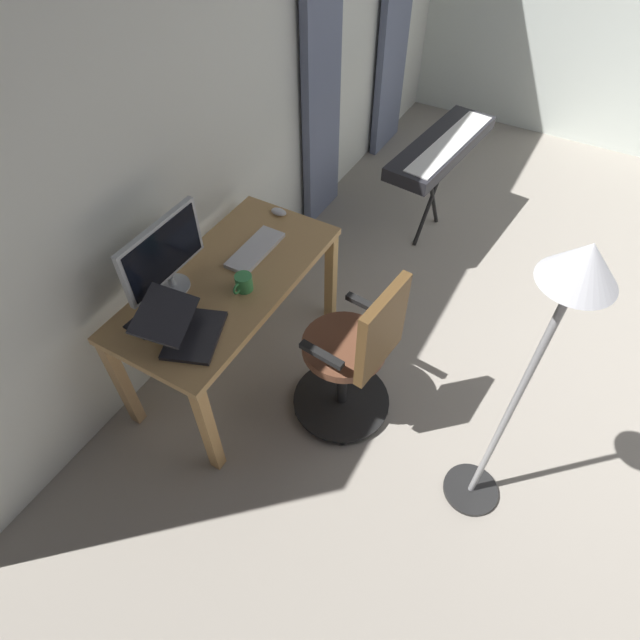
{
  "coord_description": "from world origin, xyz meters",
  "views": [
    {
      "loc": [
        2.59,
        -1.13,
        2.62
      ],
      "look_at": [
        1.16,
        -1.94,
        0.79
      ],
      "focal_mm": 29.28,
      "sensor_mm": 36.0,
      "label": 1
    }
  ],
  "objects_px": {
    "office_chair": "(354,359)",
    "cell_phone_face_up": "(139,329)",
    "computer_keyboard": "(255,250)",
    "mug_tea": "(243,283)",
    "laptop": "(184,328)",
    "desk": "(230,292)",
    "piano_keyboard": "(442,149)",
    "floor_lamp": "(549,334)",
    "computer_monitor": "(163,254)",
    "computer_mouse": "(279,212)"
  },
  "relations": [
    {
      "from": "cell_phone_face_up",
      "to": "floor_lamp",
      "type": "xyz_separation_m",
      "value": [
        -0.4,
        1.67,
        0.52
      ]
    },
    {
      "from": "floor_lamp",
      "to": "office_chair",
      "type": "bearing_deg",
      "value": -99.59
    },
    {
      "from": "laptop",
      "to": "cell_phone_face_up",
      "type": "height_order",
      "value": "laptop"
    },
    {
      "from": "laptop",
      "to": "office_chair",
      "type": "bearing_deg",
      "value": 102.24
    },
    {
      "from": "office_chair",
      "to": "piano_keyboard",
      "type": "distance_m",
      "value": 1.78
    },
    {
      "from": "laptop",
      "to": "computer_keyboard",
      "type": "bearing_deg",
      "value": 163.73
    },
    {
      "from": "computer_mouse",
      "to": "desk",
      "type": "bearing_deg",
      "value": 5.79
    },
    {
      "from": "desk",
      "to": "computer_monitor",
      "type": "height_order",
      "value": "computer_monitor"
    },
    {
      "from": "office_chair",
      "to": "cell_phone_face_up",
      "type": "distance_m",
      "value": 1.07
    },
    {
      "from": "laptop",
      "to": "floor_lamp",
      "type": "xyz_separation_m",
      "value": [
        -0.32,
        1.45,
        0.47
      ]
    },
    {
      "from": "office_chair",
      "to": "computer_mouse",
      "type": "height_order",
      "value": "office_chair"
    },
    {
      "from": "computer_mouse",
      "to": "floor_lamp",
      "type": "distance_m",
      "value": 1.8
    },
    {
      "from": "computer_monitor",
      "to": "cell_phone_face_up",
      "type": "height_order",
      "value": "computer_monitor"
    },
    {
      "from": "computer_monitor",
      "to": "computer_keyboard",
      "type": "distance_m",
      "value": 0.53
    },
    {
      "from": "cell_phone_face_up",
      "to": "computer_keyboard",
      "type": "bearing_deg",
      "value": 170.94
    },
    {
      "from": "desk",
      "to": "cell_phone_face_up",
      "type": "height_order",
      "value": "cell_phone_face_up"
    },
    {
      "from": "computer_keyboard",
      "to": "laptop",
      "type": "height_order",
      "value": "laptop"
    },
    {
      "from": "piano_keyboard",
      "to": "computer_keyboard",
      "type": "bearing_deg",
      "value": -12.12
    },
    {
      "from": "computer_keyboard",
      "to": "computer_mouse",
      "type": "xyz_separation_m",
      "value": [
        -0.35,
        -0.07,
        0.01
      ]
    },
    {
      "from": "computer_keyboard",
      "to": "floor_lamp",
      "type": "distance_m",
      "value": 1.63
    },
    {
      "from": "computer_keyboard",
      "to": "laptop",
      "type": "bearing_deg",
      "value": 4.88
    },
    {
      "from": "computer_monitor",
      "to": "piano_keyboard",
      "type": "bearing_deg",
      "value": 159.82
    },
    {
      "from": "laptop",
      "to": "piano_keyboard",
      "type": "relative_size",
      "value": 0.4
    },
    {
      "from": "computer_keyboard",
      "to": "piano_keyboard",
      "type": "bearing_deg",
      "value": 161.65
    },
    {
      "from": "desk",
      "to": "floor_lamp",
      "type": "bearing_deg",
      "value": 86.23
    },
    {
      "from": "computer_keyboard",
      "to": "mug_tea",
      "type": "relative_size",
      "value": 2.92
    },
    {
      "from": "computer_monitor",
      "to": "piano_keyboard",
      "type": "height_order",
      "value": "computer_monitor"
    },
    {
      "from": "desk",
      "to": "cell_phone_face_up",
      "type": "relative_size",
      "value": 9.24
    },
    {
      "from": "computer_keyboard",
      "to": "laptop",
      "type": "relative_size",
      "value": 0.87
    },
    {
      "from": "computer_keyboard",
      "to": "mug_tea",
      "type": "height_order",
      "value": "mug_tea"
    },
    {
      "from": "laptop",
      "to": "piano_keyboard",
      "type": "bearing_deg",
      "value": 147.25
    },
    {
      "from": "computer_mouse",
      "to": "piano_keyboard",
      "type": "distance_m",
      "value": 1.31
    },
    {
      "from": "mug_tea",
      "to": "desk",
      "type": "bearing_deg",
      "value": -100.82
    },
    {
      "from": "computer_mouse",
      "to": "floor_lamp",
      "type": "bearing_deg",
      "value": 66.17
    },
    {
      "from": "computer_keyboard",
      "to": "floor_lamp",
      "type": "relative_size",
      "value": 0.23
    },
    {
      "from": "laptop",
      "to": "cell_phone_face_up",
      "type": "bearing_deg",
      "value": -90.48
    },
    {
      "from": "floor_lamp",
      "to": "laptop",
      "type": "bearing_deg",
      "value": -77.71
    },
    {
      "from": "desk",
      "to": "floor_lamp",
      "type": "relative_size",
      "value": 0.8
    },
    {
      "from": "laptop",
      "to": "computer_mouse",
      "type": "bearing_deg",
      "value": 165.98
    },
    {
      "from": "computer_mouse",
      "to": "cell_phone_face_up",
      "type": "height_order",
      "value": "computer_mouse"
    },
    {
      "from": "laptop",
      "to": "floor_lamp",
      "type": "bearing_deg",
      "value": 81.14
    },
    {
      "from": "desk",
      "to": "office_chair",
      "type": "relative_size",
      "value": 1.3
    },
    {
      "from": "office_chair",
      "to": "computer_keyboard",
      "type": "relative_size",
      "value": 2.65
    },
    {
      "from": "computer_monitor",
      "to": "piano_keyboard",
      "type": "distance_m",
      "value": 2.11
    },
    {
      "from": "piano_keyboard",
      "to": "desk",
      "type": "bearing_deg",
      "value": -9.97
    },
    {
      "from": "computer_monitor",
      "to": "office_chair",
      "type": "bearing_deg",
      "value": 103.1
    },
    {
      "from": "office_chair",
      "to": "computer_keyboard",
      "type": "xyz_separation_m",
      "value": [
        -0.22,
        -0.74,
        0.26
      ]
    },
    {
      "from": "computer_keyboard",
      "to": "piano_keyboard",
      "type": "height_order",
      "value": "piano_keyboard"
    },
    {
      "from": "desk",
      "to": "office_chair",
      "type": "xyz_separation_m",
      "value": [
        -0.03,
        0.75,
        -0.15
      ]
    },
    {
      "from": "computer_monitor",
      "to": "computer_mouse",
      "type": "distance_m",
      "value": 0.83
    }
  ]
}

